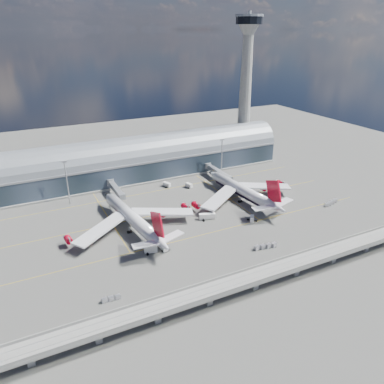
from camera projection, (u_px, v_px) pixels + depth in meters
name	position (u px, v px, depth m)	size (l,w,h in m)	color
ground	(191.00, 226.00, 188.78)	(500.00, 500.00, 0.00)	#474744
taxi_lines	(173.00, 209.00, 206.93)	(200.00, 80.12, 0.01)	gold
terminal	(139.00, 161.00, 248.30)	(200.00, 30.00, 28.00)	#202B35
control_tower	(245.00, 89.00, 271.00)	(19.00, 19.00, 103.00)	gray
guideway	(255.00, 277.00, 141.50)	(220.00, 8.50, 7.20)	gray
floodlight_mast_left	(67.00, 181.00, 208.12)	(3.00, 0.70, 25.70)	gray
floodlight_mast_right	(222.00, 157.00, 248.90)	(3.00, 0.70, 25.70)	gray
airliner_left	(133.00, 219.00, 183.25)	(66.20, 69.62, 21.21)	white
airliner_right	(243.00, 191.00, 216.24)	(65.20, 68.17, 21.61)	white
jet_bridge_left	(115.00, 188.00, 220.66)	(4.40, 28.00, 7.25)	gray
jet_bridge_right	(217.00, 172.00, 246.85)	(4.40, 32.00, 7.25)	gray
service_truck_0	(163.00, 246.00, 168.85)	(2.74, 6.98, 2.85)	silver
service_truck_1	(151.00, 249.00, 166.02)	(6.20, 3.99, 3.32)	silver
service_truck_2	(207.00, 216.00, 195.61)	(8.77, 4.79, 3.06)	silver
service_truck_3	(252.00, 219.00, 193.72)	(4.61, 5.37, 2.50)	silver
service_truck_4	(189.00, 185.00, 234.75)	(3.55, 5.15, 2.73)	silver
service_truck_5	(167.00, 185.00, 236.14)	(3.99, 6.00, 2.71)	silver
cargo_train_0	(111.00, 298.00, 136.90)	(7.17, 1.91, 1.59)	gray
cargo_train_1	(265.00, 246.00, 169.57)	(11.48, 3.60, 1.89)	gray
cargo_train_2	(331.00, 203.00, 212.30)	(11.38, 4.48, 1.88)	gray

